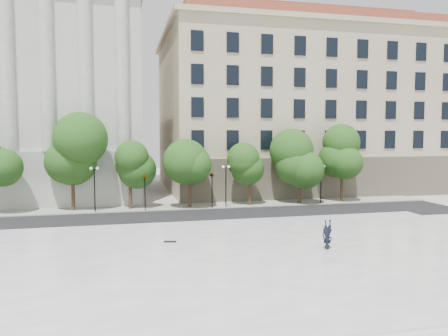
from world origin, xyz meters
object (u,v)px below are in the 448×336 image
(traffic_light_west, at_px, (145,174))
(skateboard, at_px, (170,242))
(traffic_light_east, at_px, (212,173))
(person_lying, at_px, (327,245))

(traffic_light_west, relative_size, skateboard, 5.15)
(traffic_light_east, bearing_deg, person_lying, -79.61)
(traffic_light_east, height_order, skateboard, traffic_light_east)
(traffic_light_east, bearing_deg, traffic_light_west, -180.00)
(traffic_light_east, xyz_separation_m, skateboard, (-6.00, -15.12, -3.26))
(traffic_light_west, bearing_deg, skateboard, -86.69)
(traffic_light_west, xyz_separation_m, traffic_light_east, (6.87, 0.00, 0.03))
(person_lying, relative_size, skateboard, 2.23)
(traffic_light_west, bearing_deg, person_lying, -61.52)
(skateboard, bearing_deg, traffic_light_east, 82.62)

